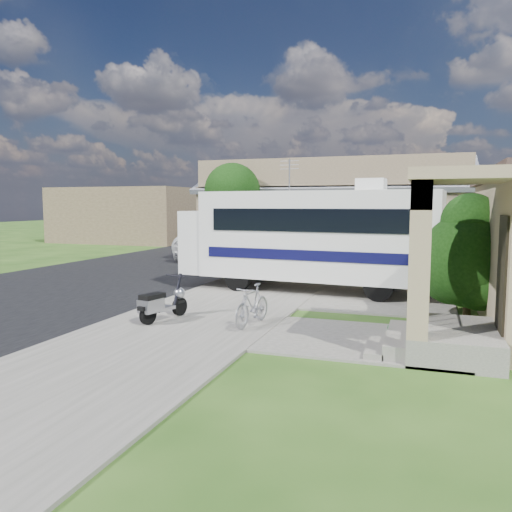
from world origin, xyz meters
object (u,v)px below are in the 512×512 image
(scooter, at_px, (161,304))
(bicycle, at_px, (252,308))
(van, at_px, (254,235))
(shrub, at_px, (472,256))
(motorhome, at_px, (311,235))
(garden_hose, at_px, (398,333))
(pickup_truck, at_px, (219,242))

(scooter, distance_m, bicycle, 2.20)
(van, bearing_deg, bicycle, -61.43)
(shrub, bearing_deg, motorhome, 148.35)
(motorhome, bearing_deg, garden_hose, -54.62)
(motorhome, distance_m, pickup_truck, 10.62)
(scooter, distance_m, garden_hose, 5.41)
(bicycle, bearing_deg, van, 117.42)
(bicycle, distance_m, van, 21.62)
(shrub, xyz_separation_m, scooter, (-6.92, -2.66, -1.10))
(motorhome, height_order, bicycle, motorhome)
(shrub, bearing_deg, garden_hose, -125.46)
(bicycle, height_order, pickup_truck, pickup_truck)
(van, bearing_deg, motorhome, -55.11)
(motorhome, relative_size, bicycle, 5.38)
(garden_hose, bearing_deg, motorhome, 121.14)
(motorhome, height_order, van, motorhome)
(shrub, bearing_deg, bicycle, -153.16)
(bicycle, bearing_deg, pickup_truck, 124.49)
(motorhome, xyz_separation_m, van, (-7.19, 15.23, -0.99))
(bicycle, bearing_deg, motorhome, 96.61)
(pickup_truck, bearing_deg, bicycle, 112.14)
(garden_hose, bearing_deg, bicycle, -176.06)
(pickup_truck, bearing_deg, garden_hose, 122.55)
(pickup_truck, height_order, van, pickup_truck)
(shrub, distance_m, scooter, 7.50)
(motorhome, bearing_deg, scooter, -109.04)
(motorhome, distance_m, scooter, 6.11)
(motorhome, distance_m, shrub, 5.37)
(van, distance_m, garden_hose, 22.66)
(scooter, relative_size, van, 0.28)
(bicycle, bearing_deg, shrub, 35.31)
(pickup_truck, bearing_deg, shrub, 131.84)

